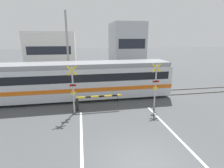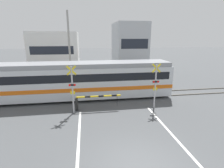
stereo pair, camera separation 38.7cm
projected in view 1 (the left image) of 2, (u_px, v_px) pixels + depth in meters
The scene contains 14 objects.
ground_plane at pixel (144, 167), 7.37m from camera, with size 160.00×160.00×0.00m, color #4C4F51.
rail_track_near at pixel (110, 99), 15.42m from camera, with size 50.00×0.10×0.08m.
rail_track_far at pixel (108, 94), 16.79m from camera, with size 50.00×0.10×0.08m.
road_stripe_left at pixel (82, 158), 7.92m from camera, with size 0.14×10.10×0.01m.
road_stripe_right at pixel (186, 146), 8.81m from camera, with size 0.14×10.10×0.01m.
commuter_train at pixel (66, 80), 15.02m from camera, with size 18.26×2.85×3.19m.
crossing_barrier_near at pixel (89, 100), 12.91m from camera, with size 3.41×0.20×1.09m.
crossing_barrier_far at pixel (123, 80), 18.94m from camera, with size 3.41×0.20×1.09m.
crossing_signal_left at pixel (73, 88), 12.07m from camera, with size 0.68×0.15×3.45m.
crossing_signal_right at pixel (156, 84), 13.12m from camera, with size 0.68×0.15×3.45m.
pedestrian at pixel (96, 73), 21.74m from camera, with size 0.38×0.22×1.57m.
building_left_of_street at pixel (53, 51), 29.48m from camera, with size 7.56×7.40×6.09m.
building_right_of_street at pixel (126, 45), 31.47m from camera, with size 5.24×7.40×7.70m.
utility_pole_streetside at pixel (68, 49), 19.46m from camera, with size 0.22×0.22×8.07m.
Camera 1 is at (-2.45, -5.85, 5.31)m, focal length 28.00 mm.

